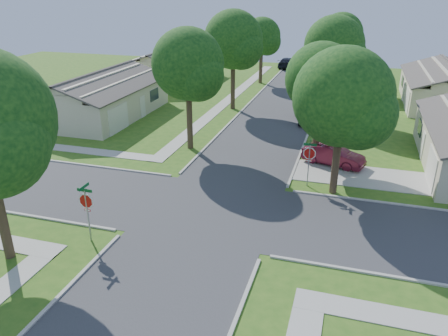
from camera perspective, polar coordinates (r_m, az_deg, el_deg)
ground at (r=24.45m, az=-1.58°, el=-5.46°), size 100.00×100.00×0.00m
road_ns at (r=24.45m, az=-1.58°, el=-5.45°), size 7.00×100.00×0.02m
sidewalk_ne at (r=47.84m, az=15.50°, el=8.04°), size 1.20×40.00×0.04m
sidewalk_nw at (r=49.55m, az=1.14°, el=9.36°), size 1.20×40.00×0.04m
driveway at (r=29.86m, az=17.42°, el=-1.04°), size 8.80×3.60×0.05m
stop_sign_sw at (r=21.71m, az=-17.55°, el=-4.43°), size 1.05×0.80×2.98m
stop_sign_ne at (r=26.95m, az=11.09°, el=1.63°), size 1.05×0.80×2.98m
tree_e_near at (r=30.08m, az=12.66°, el=10.91°), size 4.97×4.80×8.28m
tree_e_mid at (r=41.81m, az=14.23°, el=14.86°), size 5.59×5.40×9.21m
tree_e_far at (r=54.74m, az=15.08°, el=16.24°), size 5.17×5.00×8.72m
tree_w_near at (r=32.05m, az=-4.64°, el=12.95°), size 5.38×5.20×8.97m
tree_w_mid at (r=43.28m, az=1.29°, el=16.09°), size 5.80×5.60×9.56m
tree_w_far at (r=55.95m, az=4.99°, el=16.54°), size 4.76×4.60×8.04m
tree_ne_corner at (r=25.34m, az=15.33°, el=8.35°), size 5.80×5.60×8.66m
house_ne_far at (r=51.25m, az=27.02°, el=9.07°), size 8.42×13.60×4.23m
house_nw_near at (r=43.32m, az=-15.80°, el=8.56°), size 8.42×13.60×4.23m
house_nw_far at (r=58.04m, az=-6.87°, el=12.71°), size 8.42×13.60×4.23m
car_driveway at (r=31.09m, az=14.11°, el=1.64°), size 4.51×2.69×1.40m
car_curb_east at (r=40.70m, az=11.09°, el=7.07°), size 2.35×4.87×1.60m
car_curb_west at (r=67.96m, az=8.33°, el=13.45°), size 2.61×5.30×1.48m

